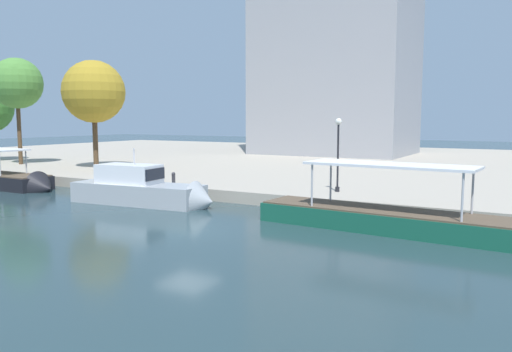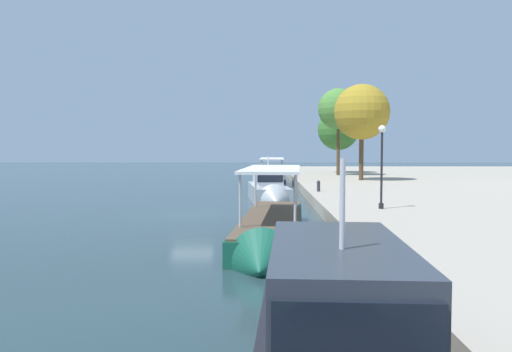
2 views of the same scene
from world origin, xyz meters
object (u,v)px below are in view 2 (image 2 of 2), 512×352
at_px(mooring_bollard_0, 319,185).
at_px(tree_1, 363,112).
at_px(motor_yacht_1, 269,193).
at_px(tree_2, 338,129).
at_px(tree_0, 338,109).
at_px(lamp_post, 382,157).
at_px(tour_boat_0, 272,183).
at_px(tour_boat_2, 271,233).

bearing_deg(mooring_bollard_0, tree_1, 156.66).
bearing_deg(motor_yacht_1, tree_2, 157.29).
bearing_deg(tree_2, tree_1, 0.73).
distance_m(tree_0, tree_1, 9.49).
bearing_deg(mooring_bollard_0, tree_2, 169.19).
bearing_deg(tree_2, lamp_post, -4.83).
distance_m(tour_boat_0, tree_2, 17.91).
bearing_deg(tour_boat_0, tree_0, 135.11).
bearing_deg(motor_yacht_1, tour_boat_2, -5.81).
relative_size(mooring_bollard_0, tree_2, 0.10).
xyz_separation_m(mooring_bollard_0, tree_2, (-29.43, 5.62, 5.24)).
xyz_separation_m(tour_boat_0, tour_boat_2, (31.73, -0.55, -0.03)).
height_order(tour_boat_0, mooring_bollard_0, tour_boat_0).
bearing_deg(mooring_bollard_0, motor_yacht_1, -78.56).
xyz_separation_m(tour_boat_0, lamp_post, (26.10, 5.48, 3.14)).
height_order(tour_boat_0, tour_boat_2, tour_boat_2).
distance_m(motor_yacht_1, mooring_bollard_0, 3.84).
distance_m(mooring_bollard_0, lamp_post, 11.45).
height_order(tour_boat_2, tree_2, tree_2).
xyz_separation_m(motor_yacht_1, mooring_bollard_0, (-0.76, 3.74, 0.48)).
distance_m(motor_yacht_1, lamp_post, 12.16).
distance_m(motor_yacht_1, tour_boat_2, 15.87).
distance_m(tour_boat_2, mooring_bollard_0, 17.07).
relative_size(mooring_bollard_0, lamp_post, 0.19).
xyz_separation_m(motor_yacht_1, tour_boat_2, (15.86, -0.09, -0.36)).
bearing_deg(motor_yacht_1, tour_boat_0, 172.83).
distance_m(tree_1, tree_2, 15.99).
xyz_separation_m(motor_yacht_1, lamp_post, (10.23, 5.94, 2.81)).
bearing_deg(tour_boat_2, lamp_post, 137.12).
height_order(motor_yacht_1, mooring_bollard_0, motor_yacht_1).
bearing_deg(tour_boat_0, motor_yacht_1, -0.82).
relative_size(lamp_post, tree_0, 0.43).
bearing_deg(tree_1, tree_2, -179.27).
relative_size(tour_boat_0, tour_boat_2, 1.01).
relative_size(tour_boat_2, lamp_post, 3.09).
height_order(mooring_bollard_0, tree_2, tree_2).
xyz_separation_m(tour_boat_0, tree_2, (-14.32, 8.89, 6.05)).
distance_m(tour_boat_2, lamp_post, 8.83).
height_order(tour_boat_2, mooring_bollard_0, tour_boat_2).
distance_m(tour_boat_0, tree_1, 11.75).
bearing_deg(lamp_post, tree_0, 175.80).
height_order(mooring_bollard_0, tree_0, tree_0).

